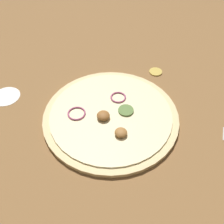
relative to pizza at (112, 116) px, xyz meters
The scene contains 4 objects.
ground_plane 0.01m from the pizza, 121.46° to the right, with size 3.00×3.00×0.00m, color brown.
pizza is the anchor object (origin of this frame).
loose_cap 0.22m from the pizza, 126.64° to the right, with size 0.04×0.04×0.01m.
flour_patch 0.28m from the pizza, 15.66° to the right, with size 0.07×0.07×0.00m.
Camera 1 is at (0.00, 0.42, 0.47)m, focal length 42.00 mm.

